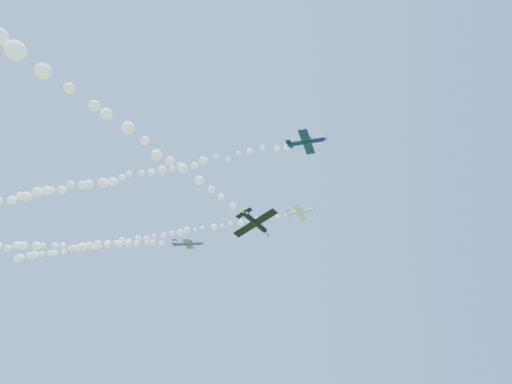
# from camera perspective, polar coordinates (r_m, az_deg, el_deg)

# --- Properties ---
(plane_white) EXTENTS (7.28, 7.72, 2.06)m
(plane_white) POSITION_cam_1_polar(r_m,az_deg,el_deg) (102.59, 5.87, -2.67)
(plane_white) COLOR silver
(smoke_trail_white) EXTENTS (81.71, 21.89, 3.06)m
(smoke_trail_white) POSITION_cam_1_polar(r_m,az_deg,el_deg) (118.43, -15.49, -6.06)
(smoke_trail_white) COLOR white
(plane_navy) EXTENTS (7.86, 8.29, 2.70)m
(plane_navy) POSITION_cam_1_polar(r_m,az_deg,el_deg) (78.77, 6.77, 6.69)
(plane_navy) COLOR #0D1D3D
(smoke_trail_navy) EXTENTS (77.64, 19.23, 3.04)m
(smoke_trail_navy) POSITION_cam_1_polar(r_m,az_deg,el_deg) (93.27, -19.41, 1.48)
(smoke_trail_navy) COLOR white
(plane_grey) EXTENTS (7.20, 7.45, 1.96)m
(plane_grey) POSITION_cam_1_polar(r_m,az_deg,el_deg) (95.43, -9.02, -6.82)
(plane_grey) COLOR #3E4B5B
(smoke_trail_grey) EXTENTS (67.05, 7.04, 3.22)m
(smoke_trail_grey) POSITION_cam_1_polar(r_m,az_deg,el_deg) (107.18, -28.36, -6.38)
(smoke_trail_grey) COLOR white
(plane_black) EXTENTS (7.08, 6.79, 2.72)m
(plane_black) POSITION_cam_1_polar(r_m,az_deg,el_deg) (65.11, -0.13, -4.08)
(plane_black) COLOR black
(smoke_trail_black) EXTENTS (34.14, 61.47, 2.92)m
(smoke_trail_black) POSITION_cam_1_polar(r_m,az_deg,el_deg) (45.19, -27.44, 15.13)
(smoke_trail_black) COLOR white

